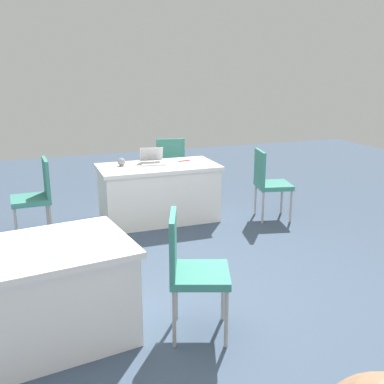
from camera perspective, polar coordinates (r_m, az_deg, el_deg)
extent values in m
plane|color=#3D4C60|center=(4.19, -0.74, -13.09)|extent=(14.40, 14.40, 0.00)
cube|color=silver|center=(5.99, -4.29, 3.15)|extent=(1.57, 0.82, 0.05)
cube|color=silver|center=(6.08, -4.22, -0.31)|extent=(1.50, 0.78, 0.70)
cube|color=silver|center=(3.59, -22.98, -13.21)|extent=(1.92, 1.11, 0.70)
cylinder|color=#9E9993|center=(3.77, 3.90, -12.64)|extent=(0.03, 0.03, 0.46)
cylinder|color=#9E9993|center=(3.44, 4.34, -15.63)|extent=(0.03, 0.03, 0.46)
cylinder|color=#9E9993|center=(3.76, -2.03, -12.66)|extent=(0.03, 0.03, 0.46)
cylinder|color=#9E9993|center=(3.43, -2.25, -15.66)|extent=(0.03, 0.03, 0.46)
cube|color=#387F70|center=(3.47, 1.01, -10.37)|extent=(0.57, 0.57, 0.06)
cube|color=#387F70|center=(3.37, -2.40, -6.46)|extent=(0.18, 0.41, 0.45)
cylinder|color=#9E9993|center=(5.58, -21.23, -4.16)|extent=(0.03, 0.03, 0.45)
cylinder|color=#9E9993|center=(5.94, -21.37, -3.00)|extent=(0.03, 0.03, 0.45)
cylinder|color=#9E9993|center=(5.60, -17.35, -3.75)|extent=(0.03, 0.03, 0.45)
cylinder|color=#9E9993|center=(5.96, -17.73, -2.62)|extent=(0.03, 0.03, 0.45)
cube|color=#387F70|center=(5.69, -19.65, -0.93)|extent=(0.46, 0.46, 0.06)
cube|color=#387F70|center=(5.64, -17.86, 1.77)|extent=(0.06, 0.42, 0.45)
cylinder|color=#9E9993|center=(7.22, -4.57, 1.26)|extent=(0.03, 0.03, 0.47)
cylinder|color=#9E9993|center=(7.26, -1.59, 1.40)|extent=(0.03, 0.03, 0.47)
cylinder|color=#9E9993|center=(6.85, -4.24, 0.49)|extent=(0.03, 0.03, 0.47)
cylinder|color=#9E9993|center=(6.90, -1.10, 0.64)|extent=(0.03, 0.03, 0.47)
cube|color=#387F70|center=(6.99, -2.90, 3.05)|extent=(0.51, 0.51, 0.06)
cube|color=#387F70|center=(6.75, -2.70, 4.80)|extent=(0.42, 0.11, 0.45)
cylinder|color=#9E9993|center=(6.48, 11.21, -0.80)|extent=(0.03, 0.03, 0.43)
cylinder|color=#9E9993|center=(6.14, 12.32, -1.78)|extent=(0.03, 0.03, 0.43)
cylinder|color=#9E9993|center=(6.38, 7.97, -0.93)|extent=(0.03, 0.03, 0.43)
cylinder|color=#9E9993|center=(6.03, 8.91, -1.94)|extent=(0.03, 0.03, 0.43)
cube|color=#387F70|center=(6.19, 10.21, 0.83)|extent=(0.53, 0.53, 0.06)
cube|color=#387F70|center=(6.07, 8.52, 3.10)|extent=(0.13, 0.42, 0.45)
cube|color=silver|center=(6.04, -4.92, 3.56)|extent=(0.34, 0.26, 0.02)
cube|color=#B7B7BC|center=(6.16, -5.16, 4.76)|extent=(0.32, 0.11, 0.19)
sphere|color=gray|center=(5.98, -8.87, 3.76)|extent=(0.10, 0.10, 0.10)
cube|color=red|center=(6.23, -0.99, 3.95)|extent=(0.18, 0.08, 0.01)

